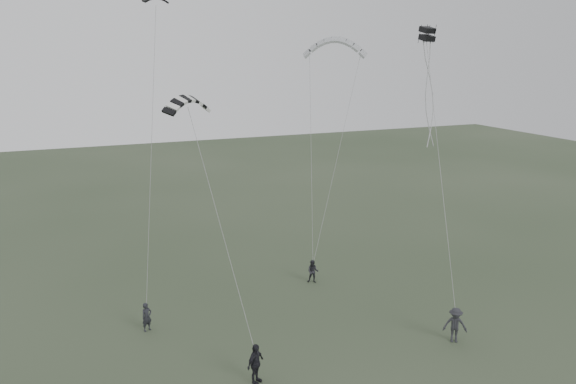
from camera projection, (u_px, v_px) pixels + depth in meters
name	position (u px, v px, depth m)	size (l,w,h in m)	color
ground	(306.00, 353.00, 27.85)	(140.00, 140.00, 0.00)	#314028
flyer_left	(147.00, 317.00, 29.88)	(0.57, 0.38, 1.57)	black
flyer_right	(313.00, 271.00, 36.16)	(0.73, 0.57, 1.51)	#242429
flyer_center	(255.00, 364.00, 25.11)	(1.11, 0.46, 1.89)	black
flyer_far	(455.00, 325.00, 28.69)	(1.21, 0.70, 1.87)	#27282C
kite_pale_large	(335.00, 40.00, 39.98)	(4.54, 1.02, 1.82)	#A4A7A9
kite_striped	(187.00, 99.00, 27.68)	(2.67, 0.67, 1.08)	black
kite_box	(427.00, 34.00, 31.95)	(0.69, 0.69, 0.74)	black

